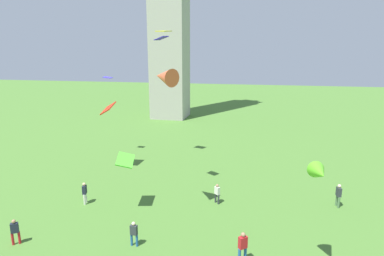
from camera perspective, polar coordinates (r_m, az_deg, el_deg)
person_0 at (r=22.44m, az=-29.64°, el=-15.95°), size 0.49×0.44×1.64m
person_1 at (r=24.57m, az=4.61°, el=-11.67°), size 0.46×0.45×1.57m
person_2 at (r=25.76m, az=-19.02°, el=-10.96°), size 0.37×0.52×1.72m
person_3 at (r=19.91m, az=-10.57°, el=-18.24°), size 0.49×0.26×1.58m
person_4 at (r=26.33m, az=25.20°, el=-10.88°), size 0.34×0.55×1.80m
person_5 at (r=18.50m, az=9.26°, el=-20.41°), size 0.53×0.51×1.80m
kite_flying_0 at (r=32.87m, az=-5.63°, el=16.03°), size 1.53×1.34×0.44m
kite_flying_1 at (r=35.54m, az=-15.16°, el=8.91°), size 0.96×0.69×0.20m
kite_flying_2 at (r=30.85m, az=-15.09°, el=3.51°), size 1.16×1.82×1.16m
kite_flying_3 at (r=23.02m, az=-12.09°, el=-5.73°), size 1.54×1.99×0.81m
kite_flying_4 at (r=24.03m, az=-5.23°, el=17.22°), size 1.30×1.20×0.17m
kite_flying_5 at (r=16.28m, az=22.28°, el=-7.58°), size 1.03×1.36×0.94m
kite_flying_7 at (r=20.42m, az=-5.10°, el=9.29°), size 2.06×1.93×1.24m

